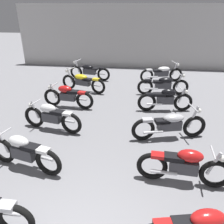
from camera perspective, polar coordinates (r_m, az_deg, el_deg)
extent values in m
cube|color=#BCBAB7|center=(14.26, 4.44, 18.09)|extent=(13.50, 0.24, 3.60)
torus|color=black|center=(4.41, -22.86, -23.47)|extent=(0.67, 0.12, 0.67)
cube|color=#B7B7BC|center=(4.24, -24.83, -20.39)|extent=(0.28, 0.20, 0.08)
cylinder|color=silver|center=(4.60, -24.93, -21.74)|extent=(0.55, 0.08, 0.07)
torus|color=black|center=(6.17, -25.41, -8.59)|extent=(0.68, 0.26, 0.67)
torus|color=black|center=(5.39, -15.46, -11.99)|extent=(0.68, 0.26, 0.67)
cylinder|color=silver|center=(5.99, -25.32, -6.70)|extent=(0.25, 0.12, 0.56)
cube|color=#38383D|center=(5.70, -20.95, -9.39)|extent=(0.61, 0.37, 0.28)
ellipsoid|color=white|center=(5.62, -22.16, -6.76)|extent=(0.57, 0.39, 0.26)
cube|color=black|center=(5.47, -19.51, -8.23)|extent=(0.45, 0.33, 0.10)
cube|color=white|center=(5.28, -16.72, -9.08)|extent=(0.32, 0.26, 0.08)
cylinder|color=silver|center=(5.83, -25.37, -4.65)|extent=(0.15, 0.48, 0.04)
cylinder|color=silver|center=(5.62, -16.77, -10.76)|extent=(0.55, 0.20, 0.07)
torus|color=black|center=(7.56, -18.73, -1.17)|extent=(0.68, 0.24, 0.67)
torus|color=black|center=(6.88, -10.06, -2.81)|extent=(0.68, 0.24, 0.67)
cylinder|color=silver|center=(7.40, -18.51, 0.54)|extent=(0.25, 0.12, 0.56)
cube|color=#38383D|center=(7.15, -14.69, -1.25)|extent=(0.61, 0.35, 0.28)
ellipsoid|color=white|center=(7.09, -15.60, 0.91)|extent=(0.57, 0.38, 0.26)
cube|color=black|center=(6.95, -13.35, -0.04)|extent=(0.44, 0.32, 0.10)
cube|color=white|center=(6.79, -10.98, -0.44)|extent=(0.31, 0.25, 0.08)
cylinder|color=silver|center=(7.27, -18.41, 2.34)|extent=(0.13, 0.48, 0.04)
sphere|color=white|center=(7.43, -19.52, 1.67)|extent=(0.14, 0.14, 0.14)
cylinder|color=silver|center=(7.10, -11.32, -2.17)|extent=(0.55, 0.18, 0.07)
torus|color=black|center=(8.97, -14.58, 3.52)|extent=(0.68, 0.19, 0.67)
torus|color=black|center=(8.44, -6.78, 2.81)|extent=(0.68, 0.19, 0.67)
cylinder|color=silver|center=(8.85, -14.30, 5.05)|extent=(0.25, 0.10, 0.56)
cube|color=#38383D|center=(8.65, -10.85, 3.80)|extent=(0.60, 0.31, 0.28)
ellipsoid|color=red|center=(8.60, -11.61, 5.59)|extent=(0.55, 0.34, 0.26)
cube|color=black|center=(8.50, -9.60, 4.94)|extent=(0.43, 0.29, 0.10)
cube|color=red|center=(8.37, -7.53, 4.77)|extent=(0.30, 0.23, 0.08)
cylinder|color=silver|center=(8.74, -14.13, 6.62)|extent=(0.09, 0.48, 0.04)
sphere|color=white|center=(8.87, -15.20, 5.96)|extent=(0.14, 0.14, 0.14)
cylinder|color=silver|center=(8.65, -8.02, 3.15)|extent=(0.55, 0.13, 0.07)
torus|color=black|center=(10.68, -10.64, 7.34)|extent=(0.67, 0.30, 0.67)
torus|color=black|center=(9.93, -3.44, 6.37)|extent=(0.67, 0.30, 0.67)
cylinder|color=silver|center=(10.55, -10.41, 8.90)|extent=(0.28, 0.15, 0.66)
cube|color=#38383D|center=(10.25, -7.20, 7.42)|extent=(0.70, 0.42, 0.28)
ellipsoid|color=yellow|center=(10.24, -7.75, 8.65)|extent=(0.67, 0.48, 0.22)
cube|color=black|center=(10.10, -6.16, 8.03)|extent=(0.45, 0.35, 0.10)
cube|color=yellow|center=(9.88, -4.01, 8.09)|extent=(0.33, 0.27, 0.08)
cylinder|color=silver|center=(10.44, -10.26, 10.50)|extent=(0.23, 0.66, 0.04)
sphere|color=white|center=(10.58, -11.12, 9.96)|extent=(0.14, 0.14, 0.14)
cylinder|color=silver|center=(10.15, -4.35, 6.66)|extent=(0.55, 0.23, 0.07)
torus|color=black|center=(12.25, -8.85, 9.75)|extent=(0.68, 0.22, 0.67)
torus|color=black|center=(11.69, -2.11, 9.29)|extent=(0.68, 0.22, 0.67)
cylinder|color=silver|center=(12.14, -8.60, 11.14)|extent=(0.28, 0.11, 0.66)
cube|color=#38383D|center=(11.93, -5.58, 10.00)|extent=(0.69, 0.34, 0.28)
ellipsoid|color=black|center=(11.91, -6.08, 11.05)|extent=(0.64, 0.41, 0.22)
cube|color=black|center=(11.81, -4.60, 10.59)|extent=(0.43, 0.30, 0.10)
cube|color=black|center=(11.65, -2.61, 10.75)|extent=(0.31, 0.24, 0.08)
cylinder|color=silver|center=(12.05, -8.44, 12.55)|extent=(0.15, 0.68, 0.04)
sphere|color=white|center=(12.16, -9.27, 12.03)|extent=(0.14, 0.14, 0.14)
cylinder|color=silver|center=(11.90, -3.06, 9.45)|extent=(0.55, 0.16, 0.07)
ellipsoid|color=red|center=(3.90, 22.74, -23.14)|extent=(0.57, 0.38, 0.26)
cube|color=black|center=(3.84, 17.82, -24.87)|extent=(0.44, 0.32, 0.10)
torus|color=black|center=(5.35, 24.31, -13.88)|extent=(0.68, 0.15, 0.67)
torus|color=black|center=(5.18, 9.87, -13.11)|extent=(0.68, 0.15, 0.67)
cylinder|color=silver|center=(5.18, 23.94, -11.59)|extent=(0.25, 0.09, 0.56)
cube|color=#38383D|center=(5.17, 17.34, -12.73)|extent=(0.59, 0.28, 0.28)
ellipsoid|color=red|center=(5.02, 18.90, -10.25)|extent=(0.54, 0.31, 0.26)
cube|color=black|center=(5.02, 15.10, -10.77)|extent=(0.41, 0.27, 0.10)
cube|color=red|center=(5.00, 11.29, -10.49)|extent=(0.29, 0.22, 0.08)
cylinder|color=silver|center=(5.03, 23.79, -9.17)|extent=(0.07, 0.48, 0.04)
sphere|color=white|center=(5.14, 25.75, -10.38)|extent=(0.14, 0.14, 0.14)
cylinder|color=silver|center=(5.10, 12.68, -14.40)|extent=(0.55, 0.11, 0.07)
torus|color=black|center=(7.01, 19.71, -3.43)|extent=(0.68, 0.28, 0.67)
torus|color=black|center=(6.50, 7.73, -4.38)|extent=(0.68, 0.28, 0.67)
cylinder|color=silver|center=(6.84, 19.48, -1.19)|extent=(0.28, 0.14, 0.66)
cube|color=#38383D|center=(6.67, 14.04, -3.15)|extent=(0.70, 0.40, 0.28)
ellipsoid|color=#B7B7BC|center=(6.61, 15.05, -1.41)|extent=(0.66, 0.46, 0.22)
cube|color=black|center=(6.54, 12.36, -2.20)|extent=(0.45, 0.33, 0.10)
cube|color=#B7B7BC|center=(6.39, 8.76, -1.97)|extent=(0.32, 0.26, 0.08)
cylinder|color=silver|center=(6.69, 19.40, 1.16)|extent=(0.21, 0.67, 0.04)
sphere|color=white|center=(6.83, 20.76, 0.31)|extent=(0.14, 0.14, 0.14)
cylinder|color=silver|center=(6.47, 10.16, -4.93)|extent=(0.55, 0.21, 0.07)
torus|color=black|center=(8.62, 17.20, 2.30)|extent=(0.68, 0.20, 0.67)
torus|color=black|center=(8.34, 8.62, 2.40)|extent=(0.68, 0.20, 0.67)
cylinder|color=silver|center=(8.51, 16.90, 3.93)|extent=(0.25, 0.10, 0.56)
cube|color=#38383D|center=(8.42, 13.05, 2.98)|extent=(0.60, 0.31, 0.28)
ellipsoid|color=black|center=(8.34, 13.90, 4.76)|extent=(0.55, 0.35, 0.26)
cube|color=black|center=(8.30, 11.69, 4.28)|extent=(0.43, 0.29, 0.10)
cube|color=black|center=(8.24, 9.44, 4.32)|extent=(0.30, 0.23, 0.08)
cylinder|color=silver|center=(8.40, 16.73, 5.59)|extent=(0.10, 0.48, 0.04)
sphere|color=white|center=(8.50, 17.93, 4.78)|extent=(0.14, 0.14, 0.14)
cylinder|color=silver|center=(8.27, 10.44, 1.91)|extent=(0.55, 0.14, 0.07)
torus|color=black|center=(10.22, 16.63, 5.90)|extent=(0.68, 0.19, 0.67)
torus|color=black|center=(9.91, 8.22, 6.13)|extent=(0.68, 0.19, 0.67)
cylinder|color=silver|center=(10.10, 16.41, 7.57)|extent=(0.28, 0.10, 0.66)
cube|color=#38383D|center=(10.01, 12.54, 6.57)|extent=(0.68, 0.32, 0.28)
ellipsoid|color=black|center=(9.96, 13.23, 7.75)|extent=(0.63, 0.39, 0.22)
cube|color=black|center=(9.92, 11.36, 7.37)|extent=(0.43, 0.29, 0.10)
cube|color=black|center=(9.84, 8.91, 7.77)|extent=(0.30, 0.23, 0.08)
cylinder|color=silver|center=(10.00, 16.29, 9.27)|extent=(0.12, 0.68, 0.04)
sphere|color=white|center=(10.09, 17.31, 8.56)|extent=(0.14, 0.14, 0.14)
cylinder|color=silver|center=(9.83, 9.75, 5.74)|extent=(0.55, 0.14, 0.07)
torus|color=black|center=(12.08, 15.50, 8.92)|extent=(0.67, 0.30, 0.67)
torus|color=black|center=(11.55, 8.60, 8.83)|extent=(0.67, 0.30, 0.67)
cylinder|color=silver|center=(11.97, 15.32, 10.34)|extent=(0.28, 0.15, 0.66)
cube|color=#38383D|center=(11.77, 12.17, 9.36)|extent=(0.70, 0.42, 0.28)
ellipsoid|color=white|center=(11.75, 12.73, 10.39)|extent=(0.67, 0.48, 0.22)
cube|color=black|center=(11.66, 11.20, 10.01)|extent=(0.45, 0.34, 0.10)
cube|color=white|center=(11.51, 9.18, 10.27)|extent=(0.33, 0.27, 0.08)
cylinder|color=silver|center=(11.87, 15.22, 11.78)|extent=(0.23, 0.66, 0.04)
sphere|color=white|center=(11.98, 16.04, 11.21)|extent=(0.14, 0.14, 0.14)
cylinder|color=silver|center=(11.52, 9.98, 8.58)|extent=(0.55, 0.22, 0.07)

